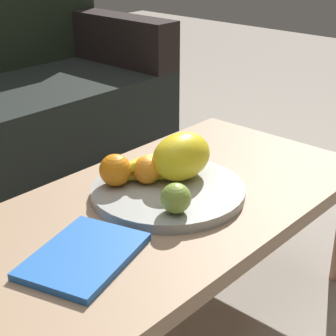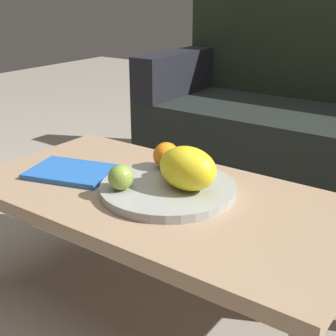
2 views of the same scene
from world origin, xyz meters
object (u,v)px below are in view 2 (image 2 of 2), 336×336
(melon_large_front, at_px, (188,168))
(orange_front, at_px, (166,155))
(orange_left, at_px, (173,166))
(banana_bunch, at_px, (180,167))
(fruit_bowl, at_px, (168,189))
(couch, at_px, (325,130))
(coffee_table, at_px, (160,206))
(magazine, at_px, (71,172))
(apple_front, at_px, (121,177))

(melon_large_front, height_order, orange_front, melon_large_front)
(melon_large_front, bearing_deg, orange_front, 145.78)
(orange_left, xyz_separation_m, banana_bunch, (0.02, 0.02, -0.00))
(fruit_bowl, xyz_separation_m, banana_bunch, (-0.01, 0.07, 0.04))
(couch, height_order, fruit_bowl, couch)
(coffee_table, bearing_deg, fruit_bowl, 34.68)
(couch, relative_size, magazine, 6.80)
(orange_front, height_order, apple_front, orange_front)
(magazine, bearing_deg, coffee_table, -7.50)
(orange_left, xyz_separation_m, apple_front, (-0.06, -0.15, 0.00))
(orange_left, height_order, magazine, orange_left)
(banana_bunch, height_order, magazine, banana_bunch)
(orange_front, distance_m, apple_front, 0.20)
(orange_front, bearing_deg, coffee_table, -62.61)
(coffee_table, xyz_separation_m, magazine, (-0.31, -0.05, 0.05))
(magazine, bearing_deg, apple_front, -25.74)
(orange_front, relative_size, magazine, 0.32)
(coffee_table, relative_size, couch, 0.66)
(orange_front, distance_m, magazine, 0.30)
(fruit_bowl, height_order, banana_bunch, banana_bunch)
(coffee_table, xyz_separation_m, fruit_bowl, (0.02, 0.01, 0.06))
(coffee_table, height_order, magazine, magazine)
(orange_left, bearing_deg, apple_front, -112.38)
(couch, bearing_deg, apple_front, -97.33)
(couch, bearing_deg, magazine, -108.18)
(coffee_table, distance_m, fruit_bowl, 0.06)
(fruit_bowl, distance_m, magazine, 0.33)
(orange_left, distance_m, apple_front, 0.17)
(fruit_bowl, height_order, orange_front, orange_front)
(coffee_table, xyz_separation_m, orange_front, (-0.06, 0.12, 0.11))
(banana_bunch, distance_m, magazine, 0.35)
(orange_left, distance_m, banana_bunch, 0.02)
(apple_front, height_order, banana_bunch, apple_front)
(coffee_table, relative_size, melon_large_front, 6.56)
(coffee_table, distance_m, magazine, 0.31)
(couch, xyz_separation_m, orange_front, (-0.16, -1.06, 0.15))
(banana_bunch, bearing_deg, coffee_table, -98.69)
(orange_left, relative_size, banana_bunch, 0.44)
(couch, xyz_separation_m, banana_bunch, (-0.08, -1.09, 0.14))
(orange_left, relative_size, magazine, 0.28)
(banana_bunch, relative_size, magazine, 0.64)
(melon_large_front, distance_m, magazine, 0.40)
(coffee_table, xyz_separation_m, apple_front, (-0.07, -0.09, 0.10))
(coffee_table, height_order, couch, couch)
(couch, relative_size, banana_bunch, 10.66)
(coffee_table, relative_size, orange_front, 13.81)
(fruit_bowl, xyz_separation_m, magazine, (-0.33, -0.06, -0.00))
(couch, distance_m, melon_large_front, 1.17)
(fruit_bowl, xyz_separation_m, melon_large_front, (0.06, 0.01, 0.07))
(fruit_bowl, xyz_separation_m, orange_front, (-0.08, 0.10, 0.05))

